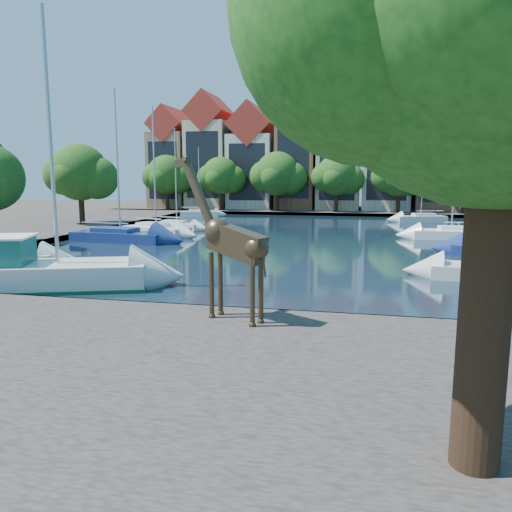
{
  "coord_description": "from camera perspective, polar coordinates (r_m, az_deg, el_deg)",
  "views": [
    {
      "loc": [
        5.56,
        -17.23,
        5.25
      ],
      "look_at": [
        1.64,
        1.07,
        2.23
      ],
      "focal_mm": 35.0,
      "sensor_mm": 36.0,
      "label": 1
    }
  ],
  "objects": [
    {
      "name": "ground",
      "position": [
        18.85,
        -5.59,
        -7.05
      ],
      "size": [
        160.0,
        160.0,
        0.0
      ],
      "primitive_type": "plane",
      "color": "#38332B",
      "rests_on": "ground"
    },
    {
      "name": "water_basin",
      "position": [
        41.92,
        4.39,
        2.0
      ],
      "size": [
        38.0,
        50.0,
        0.08
      ],
      "primitive_type": "cube",
      "color": "black",
      "rests_on": "ground"
    },
    {
      "name": "near_quay",
      "position": [
        12.67,
        -15.56,
        -14.43
      ],
      "size": [
        50.0,
        14.0,
        0.5
      ],
      "primitive_type": "cube",
      "color": "#49423F",
      "rests_on": "ground"
    },
    {
      "name": "far_quay",
      "position": [
        73.61,
        7.78,
        5.19
      ],
      "size": [
        60.0,
        16.0,
        0.5
      ],
      "primitive_type": "cube",
      "color": "#49423F",
      "rests_on": "ground"
    },
    {
      "name": "left_quay",
      "position": [
        51.56,
        -24.35,
        2.79
      ],
      "size": [
        14.0,
        52.0,
        0.5
      ],
      "primitive_type": "cube",
      "color": "#49423F",
      "rests_on": "ground"
    },
    {
      "name": "townhouse_west_end",
      "position": [
        78.62,
        -9.36,
        10.59
      ],
      "size": [
        5.44,
        9.18,
        14.93
      ],
      "color": "#8A6A4B",
      "rests_on": "far_quay"
    },
    {
      "name": "townhouse_west_mid",
      "position": [
        76.67,
        -5.12,
        11.37
      ],
      "size": [
        5.94,
        9.18,
        16.79
      ],
      "color": "beige",
      "rests_on": "far_quay"
    },
    {
      "name": "townhouse_west_inner",
      "position": [
        74.98,
        -0.27,
        10.77
      ],
      "size": [
        6.43,
        9.18,
        15.15
      ],
      "color": "silver",
      "rests_on": "far_quay"
    },
    {
      "name": "townhouse_center",
      "position": [
        73.9,
        4.76,
        11.55
      ],
      "size": [
        5.44,
        9.18,
        16.93
      ],
      "color": "brown",
      "rests_on": "far_quay"
    },
    {
      "name": "townhouse_east_inner",
      "position": [
        73.34,
        9.49,
        10.99
      ],
      "size": [
        5.94,
        9.18,
        15.79
      ],
      "color": "tan",
      "rests_on": "far_quay"
    },
    {
      "name": "townhouse_east_mid",
      "position": [
        73.33,
        14.68,
        11.11
      ],
      "size": [
        6.43,
        9.18,
        16.65
      ],
      "color": "beige",
      "rests_on": "far_quay"
    },
    {
      "name": "townhouse_east_end",
      "position": [
        73.84,
        19.76,
        10.08
      ],
      "size": [
        5.44,
        9.18,
        14.43
      ],
      "color": "brown",
      "rests_on": "far_quay"
    },
    {
      "name": "far_tree_far_west",
      "position": [
        73.08,
        -10.09,
        8.98
      ],
      "size": [
        7.28,
        5.6,
        7.68
      ],
      "color": "#332114",
      "rests_on": "far_quay"
    },
    {
      "name": "far_tree_west",
      "position": [
        70.46,
        -3.98,
        9.01
      ],
      "size": [
        6.76,
        5.2,
        7.36
      ],
      "color": "#332114",
      "rests_on": "far_quay"
    },
    {
      "name": "far_tree_mid_west",
      "position": [
        68.68,
        2.54,
        9.2
      ],
      "size": [
        7.8,
        6.0,
        8.0
      ],
      "color": "#332114",
      "rests_on": "far_quay"
    },
    {
      "name": "far_tree_mid_east",
      "position": [
        67.81,
        9.29,
        8.95
      ],
      "size": [
        7.02,
        5.4,
        7.52
      ],
      "color": "#332114",
      "rests_on": "far_quay"
    },
    {
      "name": "far_tree_east",
      "position": [
        67.87,
        16.14,
        8.8
      ],
      "size": [
        7.54,
        5.8,
        7.84
      ],
      "color": "#332114",
      "rests_on": "far_quay"
    },
    {
      "name": "far_tree_far_east",
      "position": [
        68.87,
        22.85,
        8.32
      ],
      "size": [
        6.76,
        5.2,
        7.36
      ],
      "color": "#332114",
      "rests_on": "far_quay"
    },
    {
      "name": "side_tree_left_far",
      "position": [
        52.9,
        -19.4,
        8.8
      ],
      "size": [
        7.28,
        5.6,
        7.88
      ],
      "color": "#332114",
      "rests_on": "left_quay"
    },
    {
      "name": "giraffe_statue",
      "position": [
        16.33,
        -3.04,
        1.72
      ],
      "size": [
        3.58,
        1.87,
        5.37
      ],
      "color": "#3B2E1D",
      "rests_on": "near_quay"
    },
    {
      "name": "motorsailer",
      "position": [
        25.25,
        -25.13,
        -1.31
      ],
      "size": [
        10.9,
        6.35,
        12.43
      ],
      "color": "silver",
      "rests_on": "water_basin"
    },
    {
      "name": "sailboat_left_b",
      "position": [
        40.96,
        -15.23,
        2.43
      ],
      "size": [
        7.97,
        3.49,
        11.78
      ],
      "color": "navy",
      "rests_on": "water_basin"
    },
    {
      "name": "sailboat_left_c",
      "position": [
        44.28,
        -11.34,
        3.09
      ],
      "size": [
        6.57,
        4.17,
        10.9
      ],
      "color": "silver",
      "rests_on": "water_basin"
    },
    {
      "name": "sailboat_left_d",
      "position": [
        48.87,
        -9.03,
        3.59
      ],
      "size": [
        5.11,
        2.74,
        9.56
      ],
      "color": "silver",
      "rests_on": "water_basin"
    },
    {
      "name": "sailboat_left_e",
      "position": [
        64.75,
        -6.46,
        4.98
      ],
      "size": [
        5.08,
        2.74,
        8.72
      ],
      "color": "silver",
      "rests_on": "water_basin"
    },
    {
      "name": "sailboat_right_a",
      "position": [
        27.75,
        25.96,
        -1.36
      ],
      "size": [
        6.6,
        2.86,
        10.13
      ],
      "color": "silver",
      "rests_on": "water_basin"
    },
    {
      "name": "sailboat_right_c",
      "position": [
        44.17,
        21.41,
        2.56
      ],
      "size": [
        6.36,
        2.61,
        9.53
      ],
      "color": "white",
      "rests_on": "water_basin"
    },
    {
      "name": "sailboat_right_d",
      "position": [
        59.67,
        18.31,
        4.23
      ],
      "size": [
        5.81,
        3.29,
        8.48
      ],
      "color": "silver",
      "rests_on": "water_basin"
    }
  ]
}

